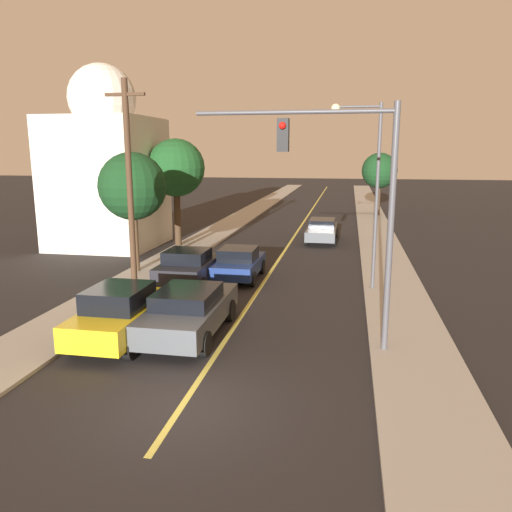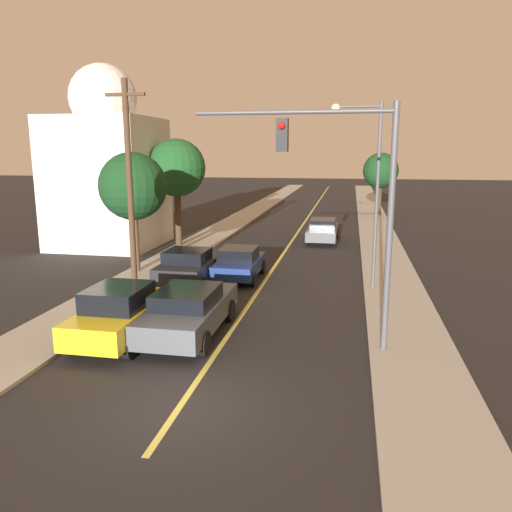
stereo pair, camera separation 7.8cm
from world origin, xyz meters
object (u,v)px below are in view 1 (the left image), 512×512
(tree_right_near, at_px, (380,171))
(tree_left_far, at_px, (133,187))
(streetlamp_right, at_px, (366,172))
(utility_pole_left, at_px, (130,184))
(tree_left_near, at_px, (176,168))
(car_near_lane_second, at_px, (239,263))
(traffic_signal_mast, at_px, (347,185))
(car_near_lane_front, at_px, (189,310))
(car_outer_lane_front, at_px, (121,313))
(car_outer_lane_second, at_px, (188,267))
(domed_building_left, at_px, (106,168))
(car_far_oncoming, at_px, (322,230))

(tree_right_near, bearing_deg, tree_left_far, -117.44)
(streetlamp_right, xyz_separation_m, utility_pole_left, (-9.19, -2.17, -0.45))
(utility_pole_left, bearing_deg, tree_right_near, 67.83)
(utility_pole_left, relative_size, tree_left_near, 1.31)
(car_near_lane_second, bearing_deg, tree_right_near, 73.07)
(traffic_signal_mast, bearing_deg, car_near_lane_second, 122.05)
(car_near_lane_front, relative_size, car_near_lane_second, 1.28)
(car_outer_lane_front, bearing_deg, car_near_lane_second, 76.59)
(car_outer_lane_second, xyz_separation_m, traffic_signal_mast, (6.65, -6.08, 3.98))
(tree_left_near, xyz_separation_m, domed_building_left, (-4.26, -0.34, 0.00))
(car_outer_lane_second, relative_size, utility_pole_left, 0.47)
(car_far_oncoming, bearing_deg, domed_building_left, 17.17)
(car_near_lane_second, relative_size, car_outer_lane_front, 0.88)
(tree_left_near, bearing_deg, car_near_lane_second, -52.62)
(streetlamp_right, distance_m, tree_left_far, 10.64)
(car_far_oncoming, xyz_separation_m, streetlamp_right, (2.29, -11.42, 4.15))
(car_outer_lane_front, xyz_separation_m, car_far_oncoming, (5.09, 18.60, -0.14))
(car_near_lane_second, xyz_separation_m, tree_left_near, (-5.33, 6.97, 3.98))
(traffic_signal_mast, height_order, tree_right_near, traffic_signal_mast)
(tree_left_far, bearing_deg, tree_right_near, 62.56)
(tree_left_near, bearing_deg, car_far_oncoming, 22.95)
(car_near_lane_second, distance_m, tree_left_near, 9.64)
(tree_left_near, bearing_deg, utility_pole_left, -80.92)
(car_outer_lane_second, bearing_deg, car_outer_lane_front, -90.00)
(car_near_lane_front, xyz_separation_m, tree_left_near, (-5.33, 14.21, 3.91))
(streetlamp_right, distance_m, tree_right_near, 25.25)
(car_near_lane_front, bearing_deg, domed_building_left, 124.66)
(streetlamp_right, bearing_deg, car_outer_lane_second, -175.06)
(car_far_oncoming, xyz_separation_m, traffic_signal_mast, (1.56, -18.13, 4.06))
(tree_left_near, bearing_deg, domed_building_left, -175.42)
(car_near_lane_second, xyz_separation_m, car_outer_lane_front, (-1.91, -8.03, 0.13))
(car_near_lane_second, bearing_deg, tree_left_far, 177.11)
(car_far_oncoming, xyz_separation_m, tree_left_far, (-8.26, -10.32, 3.37))
(car_outer_lane_second, height_order, tree_right_near, tree_right_near)
(car_outer_lane_second, xyz_separation_m, car_far_oncoming, (5.09, 12.06, -0.08))
(car_near_lane_front, relative_size, tree_left_near, 0.79)
(car_outer_lane_front, bearing_deg, car_far_oncoming, 74.70)
(car_outer_lane_second, distance_m, tree_left_near, 9.92)
(domed_building_left, bearing_deg, car_outer_lane_second, -46.58)
(car_near_lane_front, bearing_deg, utility_pole_left, 131.44)
(car_outer_lane_second, distance_m, tree_right_near, 27.62)
(car_near_lane_second, height_order, utility_pole_left, utility_pole_left)
(car_outer_lane_second, bearing_deg, car_far_oncoming, 67.11)
(utility_pole_left, height_order, domed_building_left, domed_building_left)
(car_outer_lane_front, distance_m, utility_pole_left, 6.41)
(tree_left_far, xyz_separation_m, tree_right_near, (12.49, 24.06, -0.08))
(tree_left_far, bearing_deg, streetlamp_right, -5.96)
(car_near_lane_front, height_order, streetlamp_right, streetlamp_right)
(car_near_lane_second, relative_size, streetlamp_right, 0.52)
(tree_right_near, bearing_deg, utility_pole_left, -112.17)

